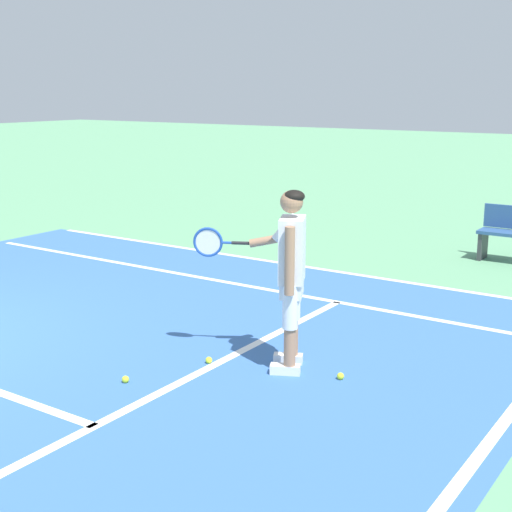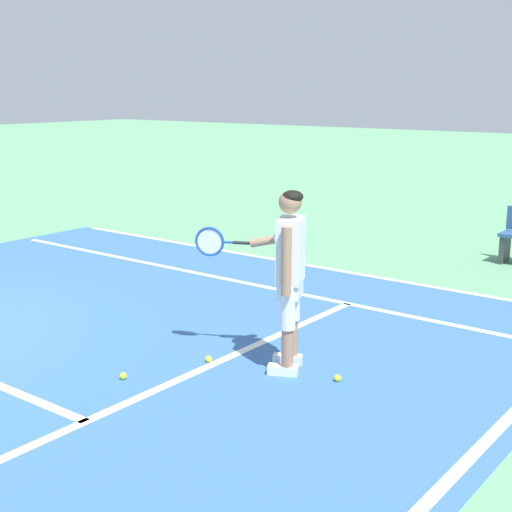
% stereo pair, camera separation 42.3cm
% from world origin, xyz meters
% --- Properties ---
extents(line_service, '(8.23, 0.10, 0.01)m').
position_xyz_m(line_service, '(0.00, -3.28, 0.00)').
color(line_service, white).
rests_on(line_service, ground).
extents(line_singles_right, '(0.10, 9.07, 0.01)m').
position_xyz_m(line_singles_right, '(4.12, -1.41, 0.00)').
color(line_singles_right, white).
rests_on(line_singles_right, ground).
extents(line_doubles_right, '(0.10, 9.07, 0.01)m').
position_xyz_m(line_doubles_right, '(5.49, -1.41, 0.00)').
color(line_doubles_right, white).
rests_on(line_doubles_right, ground).
extents(tennis_player, '(0.56, 1.23, 1.71)m').
position_xyz_m(tennis_player, '(1.90, -3.90, 0.99)').
color(tennis_player, white).
rests_on(tennis_player, ground).
extents(tennis_ball_near_feet, '(0.07, 0.07, 0.07)m').
position_xyz_m(tennis_ball_near_feet, '(1.94, -4.45, 0.03)').
color(tennis_ball_near_feet, '#CCE02D').
rests_on(tennis_ball_near_feet, ground).
extents(tennis_ball_by_baseline, '(0.07, 0.07, 0.07)m').
position_xyz_m(tennis_ball_by_baseline, '(1.58, -3.20, 0.03)').
color(tennis_ball_by_baseline, '#CCE02D').
rests_on(tennis_ball_by_baseline, ground).
extents(tennis_ball_mid_court, '(0.07, 0.07, 0.07)m').
position_xyz_m(tennis_ball_mid_court, '(0.78, -2.87, 0.03)').
color(tennis_ball_mid_court, '#CCE02D').
rests_on(tennis_ball_mid_court, ground).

